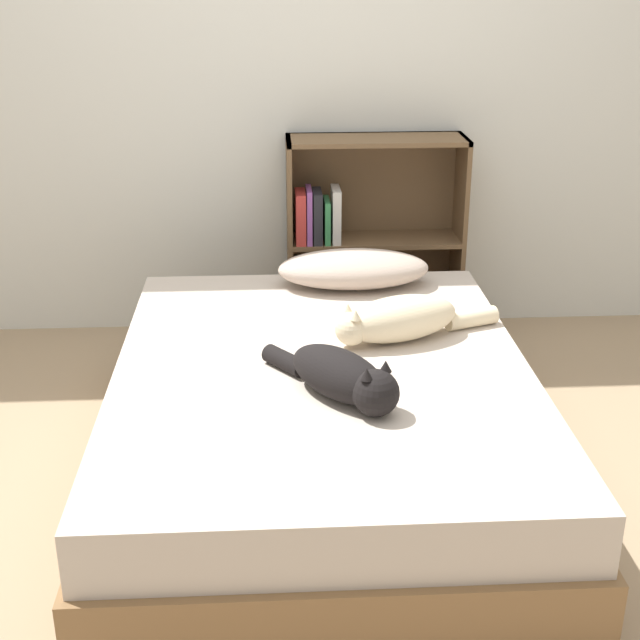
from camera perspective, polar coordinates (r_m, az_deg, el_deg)
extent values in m
plane|color=#997F60|center=(3.07, 0.15, -9.71)|extent=(8.00, 8.00, 0.00)
cube|color=silver|center=(3.96, -1.07, 16.94)|extent=(8.00, 0.06, 2.50)
cube|color=brown|center=(3.01, 0.15, -7.94)|extent=(1.37, 1.80, 0.22)
cube|color=#C1B2A3|center=(2.91, 0.16, -4.51)|extent=(1.33, 1.75, 0.18)
ellipsoid|color=#B29E8E|center=(3.52, 2.15, 3.30)|extent=(0.60, 0.30, 0.14)
ellipsoid|color=beige|center=(3.04, 5.12, 0.09)|extent=(0.46, 0.31, 0.15)
sphere|color=beige|center=(2.96, 2.03, -0.56)|extent=(0.11, 0.11, 0.11)
cone|color=beige|center=(2.91, 2.30, 0.35)|extent=(0.04, 0.04, 0.03)
cone|color=beige|center=(2.97, 1.79, 0.77)|extent=(0.04, 0.04, 0.03)
cylinder|color=beige|center=(3.19, 9.65, 0.11)|extent=(0.20, 0.12, 0.06)
ellipsoid|color=black|center=(2.64, 1.18, -3.47)|extent=(0.36, 0.39, 0.15)
sphere|color=black|center=(2.55, 3.58, -4.68)|extent=(0.14, 0.14, 0.14)
cone|color=black|center=(2.54, 4.22, -2.95)|extent=(0.04, 0.04, 0.03)
cone|color=black|center=(2.49, 3.00, -3.46)|extent=(0.04, 0.04, 0.03)
cylinder|color=black|center=(2.83, -2.25, -2.62)|extent=(0.15, 0.17, 0.06)
cube|color=brown|center=(3.95, -1.94, 5.08)|extent=(0.02, 0.26, 0.90)
cube|color=brown|center=(4.04, 8.85, 5.21)|extent=(0.02, 0.26, 0.90)
cube|color=brown|center=(4.13, 3.37, -0.69)|extent=(0.77, 0.26, 0.02)
cube|color=brown|center=(3.87, 3.67, 11.44)|extent=(0.77, 0.26, 0.02)
cube|color=brown|center=(3.98, 3.51, 5.17)|extent=(0.73, 0.26, 0.02)
cube|color=brown|center=(4.09, 3.32, 5.67)|extent=(0.77, 0.02, 0.90)
cube|color=#B7332D|center=(3.88, -1.26, 6.62)|extent=(0.04, 0.16, 0.22)
cube|color=#8C4C99|center=(3.88, -0.71, 6.73)|extent=(0.02, 0.16, 0.24)
cube|color=#232328|center=(3.88, -0.18, 6.66)|extent=(0.04, 0.16, 0.22)
cube|color=#337F47|center=(3.89, 0.44, 6.40)|extent=(0.02, 0.16, 0.19)
cube|color=beige|center=(3.88, 1.02, 6.76)|extent=(0.04, 0.16, 0.24)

